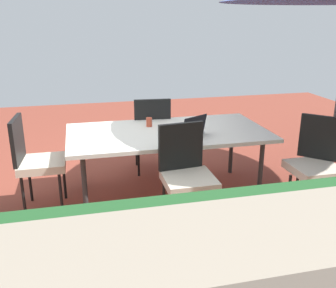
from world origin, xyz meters
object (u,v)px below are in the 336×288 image
(chair_northwest, at_px, (316,161))
(dining_table, at_px, (168,135))
(chair_north, at_px, (186,172))
(laptop, at_px, (189,130))
(cup, at_px, (149,122))
(chair_south, at_px, (151,130))
(chair_east, at_px, (35,158))

(chair_northwest, bearing_deg, dining_table, -164.81)
(chair_northwest, distance_m, chair_north, 1.33)
(laptop, xyz_separation_m, cup, (0.35, -0.41, 0.00))
(chair_northwest, height_order, cup, chair_northwest)
(dining_table, height_order, cup, cup)
(chair_northwest, relative_size, chair_north, 1.00)
(chair_north, xyz_separation_m, cup, (0.17, -0.94, 0.24))
(chair_northwest, bearing_deg, chair_north, -137.14)
(chair_northwest, xyz_separation_m, chair_south, (1.39, -1.43, 0.00))
(dining_table, relative_size, chair_north, 2.18)
(chair_east, height_order, laptop, chair_east)
(chair_north, bearing_deg, chair_south, 86.01)
(chair_south, relative_size, cup, 9.78)
(dining_table, bearing_deg, chair_east, 0.77)
(dining_table, height_order, chair_east, chair_east)
(chair_north, bearing_deg, dining_table, 84.08)
(chair_northwest, distance_m, laptop, 1.30)
(chair_northwest, bearing_deg, chair_east, -150.53)
(chair_east, height_order, chair_north, same)
(laptop, bearing_deg, chair_north, 42.26)
(dining_table, xyz_separation_m, cup, (0.16, -0.23, 0.10))
(chair_east, bearing_deg, chair_south, -58.12)
(chair_northwest, distance_m, cup, 1.80)
(chair_east, height_order, chair_northwest, same)
(chair_south, bearing_deg, cup, 80.81)
(chair_east, bearing_deg, chair_north, -112.12)
(dining_table, relative_size, chair_south, 2.18)
(chair_northwest, height_order, chair_south, same)
(chair_northwest, xyz_separation_m, chair_north, (1.33, -0.04, 0.00))
(chair_northwest, bearing_deg, chair_south, 178.69)
(chair_east, bearing_deg, dining_table, -84.87)
(cup, bearing_deg, chair_northwest, 146.85)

